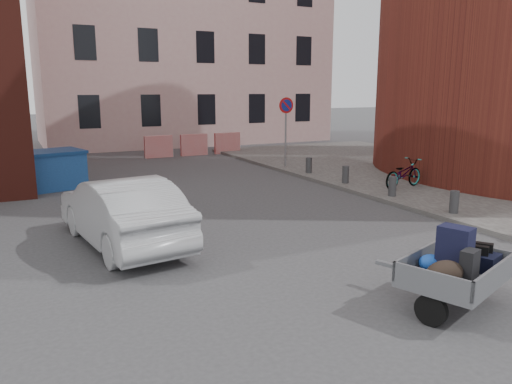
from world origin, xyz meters
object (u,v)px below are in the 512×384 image
dumpster (35,171)px  silver_car (122,211)px  trailer (455,269)px  bicycle (403,174)px

dumpster → silver_car: (1.27, -6.73, 0.09)m
trailer → bicycle: size_ratio=1.18×
trailer → silver_car: silver_car is taller
trailer → dumpster: dumpster is taller
trailer → bicycle: bearing=32.2°
silver_car → bicycle: silver_car is taller
dumpster → bicycle: bearing=-41.5°
silver_car → bicycle: 8.93m
trailer → dumpster: size_ratio=0.63×
bicycle → trailer: bearing=130.5°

